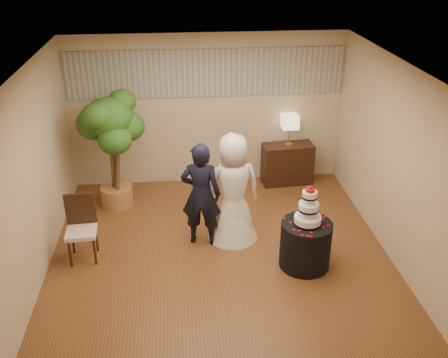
{
  "coord_description": "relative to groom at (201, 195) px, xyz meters",
  "views": [
    {
      "loc": [
        -0.55,
        -6.18,
        4.37
      ],
      "look_at": [
        0.1,
        0.4,
        1.05
      ],
      "focal_mm": 40.0,
      "sensor_mm": 36.0,
      "label": 1
    }
  ],
  "objects": [
    {
      "name": "wedding_cake",
      "position": [
        1.44,
        -0.75,
        0.17
      ],
      "size": [
        0.38,
        0.38,
        0.59
      ],
      "primitive_type": null,
      "color": "white",
      "rests_on": "cake_table"
    },
    {
      "name": "mural_border",
      "position": [
        0.25,
        2.12,
        1.27
      ],
      "size": [
        4.9,
        0.02,
        0.85
      ],
      "primitive_type": "cube",
      "color": "#9C9C92",
      "rests_on": "wall_back"
    },
    {
      "name": "wall_right",
      "position": [
        2.75,
        -0.36,
        0.57
      ],
      "size": [
        0.06,
        5.0,
        2.8
      ],
      "primitive_type": "cube",
      "color": "#C7B593",
      "rests_on": "ground"
    },
    {
      "name": "wall_front",
      "position": [
        0.25,
        -2.86,
        0.57
      ],
      "size": [
        5.0,
        0.06,
        2.8
      ],
      "primitive_type": "cube",
      "color": "#C7B593",
      "rests_on": "ground"
    },
    {
      "name": "groom",
      "position": [
        0.0,
        0.0,
        0.0
      ],
      "size": [
        0.67,
        0.51,
        1.65
      ],
      "primitive_type": "imported",
      "rotation": [
        0.0,
        0.0,
        2.94
      ],
      "color": "black",
      "rests_on": "floor"
    },
    {
      "name": "bride",
      "position": [
        0.49,
        0.09,
        0.04
      ],
      "size": [
        0.97,
        0.92,
        1.73
      ],
      "primitive_type": "imported",
      "rotation": [
        0.0,
        0.0,
        3.32
      ],
      "color": "white",
      "rests_on": "floor"
    },
    {
      "name": "side_chair",
      "position": [
        -1.75,
        -0.28,
        -0.34
      ],
      "size": [
        0.48,
        0.49,
        0.98
      ],
      "primitive_type": null,
      "rotation": [
        0.0,
        0.0,
        0.06
      ],
      "color": "black",
      "rests_on": "floor"
    },
    {
      "name": "wall_back",
      "position": [
        0.25,
        2.14,
        0.57
      ],
      "size": [
        5.0,
        0.06,
        2.8
      ],
      "primitive_type": "cube",
      "color": "#C7B593",
      "rests_on": "ground"
    },
    {
      "name": "cake_table",
      "position": [
        1.44,
        -0.75,
        -0.48
      ],
      "size": [
        0.87,
        0.87,
        0.7
      ],
      "primitive_type": "cylinder",
      "rotation": [
        0.0,
        0.0,
        -0.23
      ],
      "color": "black",
      "rests_on": "floor"
    },
    {
      "name": "table_lamp",
      "position": [
        1.74,
        1.87,
        0.24
      ],
      "size": [
        0.29,
        0.29,
        0.58
      ],
      "primitive_type": null,
      "color": "#D7B68D",
      "rests_on": "console"
    },
    {
      "name": "ficus_tree",
      "position": [
        -1.42,
        1.3,
        0.21
      ],
      "size": [
        1.11,
        1.11,
        2.07
      ],
      "primitive_type": null,
      "rotation": [
        0.0,
        0.0,
        3.01
      ],
      "color": "#2C5E1D",
      "rests_on": "floor"
    },
    {
      "name": "console",
      "position": [
        1.74,
        1.87,
        -0.44
      ],
      "size": [
        0.96,
        0.49,
        0.78
      ],
      "primitive_type": "cube",
      "rotation": [
        0.0,
        0.0,
        0.08
      ],
      "color": "black",
      "rests_on": "floor"
    },
    {
      "name": "ceiling",
      "position": [
        0.25,
        -0.36,
        1.97
      ],
      "size": [
        5.0,
        5.0,
        0.0
      ],
      "primitive_type": "cube",
      "color": "white",
      "rests_on": "wall_back"
    },
    {
      "name": "floor",
      "position": [
        0.25,
        -0.36,
        -0.83
      ],
      "size": [
        5.0,
        5.0,
        0.0
      ],
      "primitive_type": "cube",
      "color": "brown",
      "rests_on": "ground"
    },
    {
      "name": "wall_left",
      "position": [
        -2.25,
        -0.36,
        0.57
      ],
      "size": [
        0.06,
        5.0,
        2.8
      ],
      "primitive_type": "cube",
      "color": "#C7B593",
      "rests_on": "ground"
    }
  ]
}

